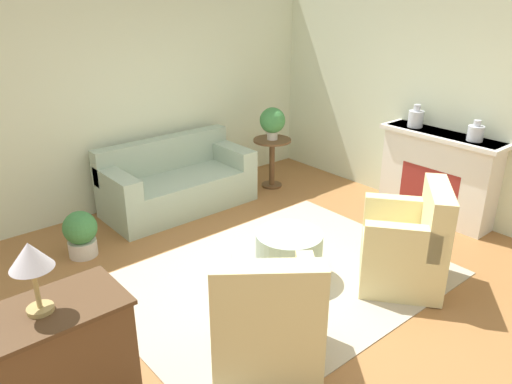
% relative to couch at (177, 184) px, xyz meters
% --- Properties ---
extents(ground_plane, '(16.00, 16.00, 0.00)m').
position_rel_couch_xyz_m(ground_plane, '(-0.18, -2.21, -0.33)').
color(ground_plane, '#996638').
extents(wall_back, '(9.44, 0.12, 2.80)m').
position_rel_couch_xyz_m(wall_back, '(-0.18, 0.57, 1.07)').
color(wall_back, beige).
rests_on(wall_back, ground_plane).
extents(wall_right, '(0.12, 9.43, 2.80)m').
position_rel_couch_xyz_m(wall_right, '(2.59, -2.21, 1.07)').
color(wall_right, beige).
rests_on(wall_right, ground_plane).
extents(rug, '(3.26, 2.44, 0.01)m').
position_rel_couch_xyz_m(rug, '(-0.18, -2.21, -0.33)').
color(rug, '#B2A893').
rests_on(rug, ground_plane).
extents(couch, '(1.95, 0.90, 0.89)m').
position_rel_couch_xyz_m(couch, '(0.00, 0.00, 0.00)').
color(couch, '#9EB29E').
rests_on(couch, ground_plane).
extents(armchair_left, '(1.10, 1.09, 1.03)m').
position_rel_couch_xyz_m(armchair_left, '(-1.10, -3.04, 0.07)').
color(armchair_left, beige).
rests_on(armchair_left, rug).
extents(armchair_right, '(1.10, 1.09, 1.03)m').
position_rel_couch_xyz_m(armchair_right, '(0.73, -3.04, 0.07)').
color(armchair_right, beige).
rests_on(armchair_right, rug).
extents(ottoman_table, '(0.67, 0.67, 0.48)m').
position_rel_couch_xyz_m(ottoman_table, '(-0.06, -2.21, -0.02)').
color(ottoman_table, '#9EB29E').
rests_on(ottoman_table, rug).
extents(side_table, '(0.54, 0.54, 0.72)m').
position_rel_couch_xyz_m(side_table, '(1.45, -0.26, 0.16)').
color(side_table, brown).
rests_on(side_table, ground_plane).
extents(fireplace, '(0.44, 1.53, 1.10)m').
position_rel_couch_xyz_m(fireplace, '(2.35, -2.36, 0.25)').
color(fireplace, silver).
rests_on(fireplace, ground_plane).
extents(dresser, '(0.99, 0.54, 0.96)m').
position_rel_couch_xyz_m(dresser, '(-2.54, -2.64, 0.17)').
color(dresser, brown).
rests_on(dresser, ground_plane).
extents(vase_mantel_near, '(0.19, 0.19, 0.28)m').
position_rel_couch_xyz_m(vase_mantel_near, '(2.33, -1.97, 0.88)').
color(vase_mantel_near, silver).
rests_on(vase_mantel_near, fireplace).
extents(vase_mantel_far, '(0.18, 0.18, 0.24)m').
position_rel_couch_xyz_m(vase_mantel_far, '(2.33, -2.75, 0.87)').
color(vase_mantel_far, silver).
rests_on(vase_mantel_far, fireplace).
extents(potted_plant_on_side_table, '(0.36, 0.36, 0.46)m').
position_rel_couch_xyz_m(potted_plant_on_side_table, '(1.45, -0.26, 0.65)').
color(potted_plant_on_side_table, beige).
rests_on(potted_plant_on_side_table, side_table).
extents(potted_plant_floor, '(0.37, 0.37, 0.52)m').
position_rel_couch_xyz_m(potted_plant_floor, '(-1.50, -0.45, -0.06)').
color(potted_plant_floor, beige).
rests_on(potted_plant_floor, ground_plane).
extents(table_lamp, '(0.25, 0.25, 0.46)m').
position_rel_couch_xyz_m(table_lamp, '(-2.54, -2.64, 0.99)').
color(table_lamp, tan).
rests_on(table_lamp, dresser).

